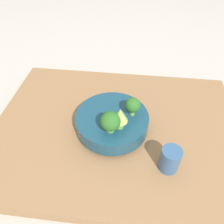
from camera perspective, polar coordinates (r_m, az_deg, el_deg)
name	(u,v)px	position (r m, az deg, el deg)	size (l,w,h in m)	color
ground_plane	(116,134)	(0.91, 1.12, -5.65)	(6.00, 6.00, 0.00)	#ADA89E
table	(116,130)	(0.89, 1.14, -4.68)	(0.98, 0.73, 0.05)	olive
bowl	(112,122)	(0.83, 0.00, -2.53)	(0.28, 0.28, 0.07)	navy
broccoli_floret_back	(110,122)	(0.73, -0.40, -2.52)	(0.07, 0.07, 0.08)	#6BA34C
romanesco_piece_far	(120,116)	(0.73, 2.15, -1.11)	(0.05, 0.05, 0.09)	#6BA34C
broccoli_floret_left	(133,105)	(0.79, 5.45, 1.77)	(0.06, 0.06, 0.07)	#6BA34C
cup	(170,159)	(0.75, 14.88, -11.87)	(0.07, 0.07, 0.09)	#33567F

